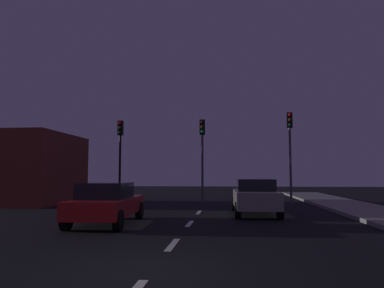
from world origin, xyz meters
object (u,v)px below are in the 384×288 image
(traffic_signal_left, at_px, (120,145))
(traffic_signal_center, at_px, (202,144))
(car_adjacent_lane, at_px, (107,203))
(traffic_signal_right, at_px, (290,140))
(car_stopped_ahead, at_px, (255,196))

(traffic_signal_left, distance_m, traffic_signal_center, 5.03)
(traffic_signal_center, relative_size, car_adjacent_lane, 1.14)
(traffic_signal_center, relative_size, traffic_signal_right, 0.93)
(traffic_signal_center, height_order, car_stopped_ahead, traffic_signal_center)
(traffic_signal_left, height_order, car_stopped_ahead, traffic_signal_left)
(traffic_signal_right, distance_m, car_adjacent_lane, 12.52)
(traffic_signal_left, xyz_separation_m, car_adjacent_lane, (2.45, -9.40, -2.77))
(car_adjacent_lane, bearing_deg, car_stopped_ahead, 34.69)
(car_stopped_ahead, xyz_separation_m, car_adjacent_lane, (-5.25, -3.63, -0.04))
(car_stopped_ahead, bearing_deg, traffic_signal_center, 114.76)
(traffic_signal_center, bearing_deg, car_adjacent_lane, -105.39)
(traffic_signal_left, relative_size, car_stopped_ahead, 1.14)
(car_stopped_ahead, bearing_deg, traffic_signal_left, 143.15)
(traffic_signal_left, bearing_deg, traffic_signal_right, 0.00)
(car_stopped_ahead, bearing_deg, car_adjacent_lane, -145.31)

